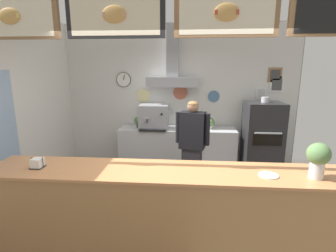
% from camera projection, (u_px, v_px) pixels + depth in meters
% --- Properties ---
extents(ground_plane, '(6.12, 6.12, 0.00)m').
position_uv_depth(ground_plane, '(171.00, 234.00, 3.36)').
color(ground_plane, '#514C47').
extents(back_wall_assembly, '(4.90, 2.89, 3.02)m').
position_uv_depth(back_wall_assembly, '(179.00, 94.00, 5.32)').
color(back_wall_assembly, gray).
rests_on(back_wall_assembly, ground_plane).
extents(service_counter, '(3.93, 0.65, 1.07)m').
position_uv_depth(service_counter, '(168.00, 216.00, 2.83)').
color(service_counter, '#B77F4C').
rests_on(service_counter, ground_plane).
extents(back_prep_counter, '(2.36, 0.56, 0.92)m').
position_uv_depth(back_prep_counter, '(177.00, 150.00, 5.35)').
color(back_prep_counter, silver).
rests_on(back_prep_counter, ground_plane).
extents(pizza_oven, '(0.67, 0.70, 1.60)m').
position_uv_depth(pizza_oven, '(262.00, 141.00, 4.92)').
color(pizza_oven, '#232326').
rests_on(pizza_oven, ground_plane).
extents(shop_worker, '(0.53, 0.31, 1.64)m').
position_uv_depth(shop_worker, '(192.00, 149.00, 4.05)').
color(shop_worker, '#232328').
rests_on(shop_worker, ground_plane).
extents(espresso_machine, '(0.59, 0.51, 0.49)m').
position_uv_depth(espresso_machine, '(154.00, 117.00, 5.21)').
color(espresso_machine, '#A3A5AD').
rests_on(espresso_machine, back_prep_counter).
extents(potted_thyme, '(0.21, 0.21, 0.23)m').
position_uv_depth(potted_thyme, '(210.00, 123.00, 5.19)').
color(potted_thyme, beige).
rests_on(potted_thyme, back_prep_counter).
extents(potted_rosemary, '(0.19, 0.19, 0.24)m').
position_uv_depth(potted_rosemary, '(139.00, 121.00, 5.31)').
color(potted_rosemary, '#4C4C51').
rests_on(potted_rosemary, back_prep_counter).
extents(potted_oregano, '(0.18, 0.18, 0.23)m').
position_uv_depth(potted_oregano, '(196.00, 123.00, 5.15)').
color(potted_oregano, '#4C4C51').
rests_on(potted_oregano, back_prep_counter).
extents(basil_vase, '(0.22, 0.22, 0.36)m').
position_uv_depth(basil_vase, '(318.00, 159.00, 2.48)').
color(basil_vase, silver).
rests_on(basil_vase, service_counter).
extents(napkin_holder, '(0.14, 0.13, 0.12)m').
position_uv_depth(napkin_holder, '(37.00, 163.00, 2.77)').
color(napkin_holder, '#262628').
rests_on(napkin_holder, service_counter).
extents(condiment_plate, '(0.20, 0.20, 0.01)m').
position_uv_depth(condiment_plate, '(269.00, 175.00, 2.57)').
color(condiment_plate, white).
rests_on(condiment_plate, service_counter).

